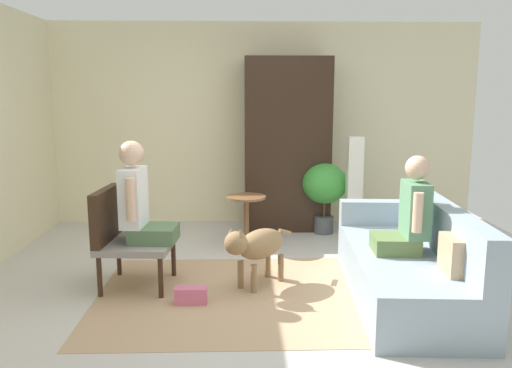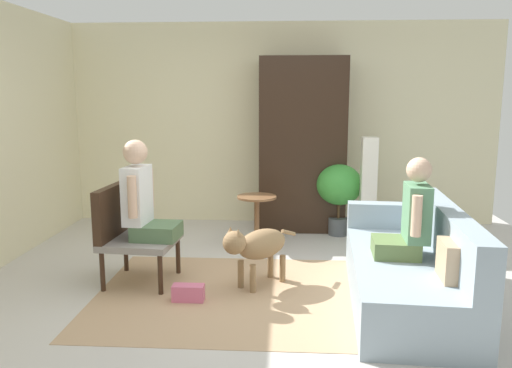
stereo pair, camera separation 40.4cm
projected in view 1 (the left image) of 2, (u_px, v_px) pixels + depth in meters
name	position (u px, v px, depth m)	size (l,w,h in m)	color
ground_plane	(264.00, 294.00, 4.49)	(6.44, 6.44, 0.00)	beige
back_wall	(255.00, 124.00, 6.89)	(5.97, 0.12, 2.67)	beige
area_rug	(253.00, 295.00, 4.45)	(2.72, 1.97, 0.01)	tan
couch	(409.00, 265.00, 4.38)	(1.00, 2.09, 0.82)	#8EA0AD
armchair	(123.00, 232.00, 4.59)	(0.68, 0.68, 0.90)	#382316
person_on_couch	(409.00, 214.00, 4.27)	(0.45, 0.52, 0.82)	#5B7442
person_on_armchair	(139.00, 201.00, 4.53)	(0.50, 0.51, 0.91)	#506E4A
round_end_table	(246.00, 216.00, 5.82)	(0.45, 0.45, 0.59)	brown
dog	(257.00, 245.00, 4.59)	(0.65, 0.68, 0.61)	olive
potted_plant	(325.00, 187.00, 6.35)	(0.56, 0.56, 0.89)	#4C5156
column_lamp	(354.00, 188.00, 6.13)	(0.20, 0.20, 1.24)	#4C4742
armoire_cabinet	(287.00, 144.00, 6.54)	(1.08, 0.56, 2.19)	black
handbag	(191.00, 295.00, 4.27)	(0.27, 0.12, 0.14)	#D8668C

